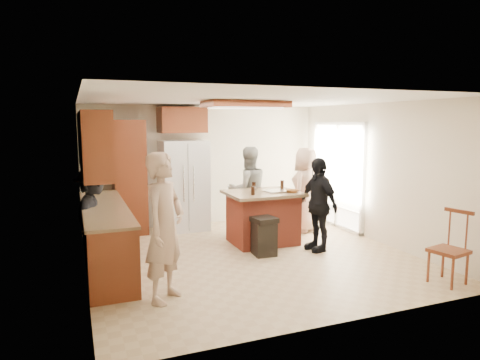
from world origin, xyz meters
name	(u,v)px	position (x,y,z in m)	size (l,w,h in m)	color
room_shell	(396,178)	(4.37, 1.64, 0.87)	(8.00, 5.20, 5.00)	tan
person_front_left	(165,227)	(-1.61, -1.19, 0.91)	(0.66, 0.48, 1.81)	tan
person_behind_left	(248,190)	(0.55, 1.42, 0.85)	(0.82, 0.51, 1.69)	gray
person_behind_right	(306,189)	(1.67, 1.13, 0.83)	(0.81, 0.53, 1.67)	tan
person_side_right	(318,204)	(1.20, -0.09, 0.79)	(0.93, 0.47, 1.58)	black
person_counter	(94,217)	(-2.35, 0.44, 0.76)	(0.98, 0.45, 1.51)	black
left_cabinetry	(101,204)	(-2.24, 0.40, 0.96)	(0.64, 3.00, 2.30)	maroon
back_wall_units	(143,163)	(-1.33, 2.20, 1.38)	(1.80, 0.60, 2.45)	maroon
refrigerator	(184,185)	(-0.55, 2.12, 0.90)	(0.90, 0.76, 1.80)	white
kitchen_island	(263,217)	(0.52, 0.64, 0.47)	(1.28, 1.03, 0.93)	#A63D2B
island_items	(278,190)	(0.77, 0.56, 0.96)	(0.90, 0.66, 0.15)	silver
trash_bin	(264,236)	(0.24, -0.02, 0.32)	(0.40, 0.40, 0.63)	black
spindle_chair	(449,250)	(2.04, -2.05, 0.45)	(0.50, 0.50, 0.99)	maroon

